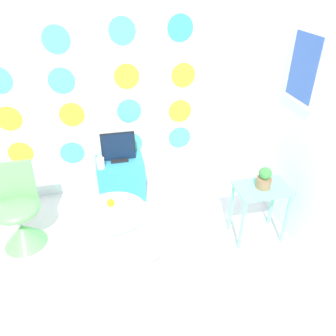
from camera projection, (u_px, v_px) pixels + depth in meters
name	position (u px, v px, depth m)	size (l,w,h in m)	color
wall_back_dotted	(95.00, 79.00, 3.23)	(4.38, 0.05, 2.60)	white
wall_right	(307.00, 100.00, 2.70)	(0.06, 2.95, 2.60)	silver
bathtub	(116.00, 236.00, 2.80)	(1.01, 0.66, 0.57)	white
rubber_duck	(111.00, 202.00, 2.67)	(0.07, 0.07, 0.08)	yellow
chair	(20.00, 221.00, 3.00)	(0.41, 0.41, 0.80)	#66C166
tv_cabinet	(121.00, 178.00, 3.64)	(0.50, 0.33, 0.47)	#389ED6
tv	(118.00, 148.00, 3.44)	(0.36, 0.12, 0.33)	black
vase	(101.00, 163.00, 3.35)	(0.08, 0.08, 0.14)	white
side_table	(261.00, 198.00, 2.98)	(0.48, 0.32, 0.57)	#72D8B7
potted_plant_left	(264.00, 179.00, 2.87)	(0.13, 0.13, 0.20)	#8C6B4C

